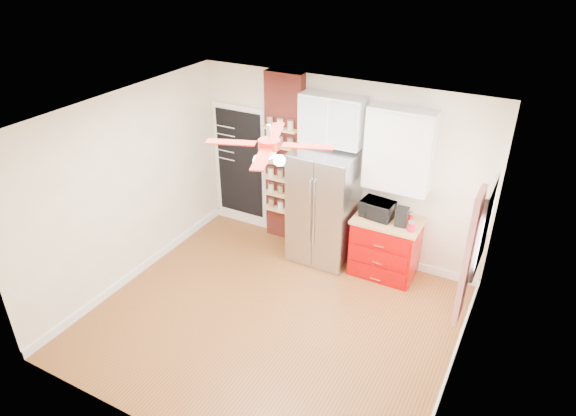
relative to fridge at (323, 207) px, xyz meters
The scene contains 21 objects.
floor 1.85m from the fridge, 88.24° to the right, with size 4.50×4.50×0.00m, color brown.
ceiling 2.45m from the fridge, 88.24° to the right, with size 4.50×4.50×0.00m, color white.
wall_back 0.60m from the fridge, 82.30° to the left, with size 4.50×0.02×2.70m, color #F6ECC5.
wall_front 3.66m from the fridge, 89.21° to the right, with size 4.50×0.02×2.70m, color #F6ECC5.
wall_left 2.78m from the fridge, 143.46° to the right, with size 0.02×4.00×2.70m, color #F6ECC5.
wall_right 2.86m from the fridge, 35.33° to the right, with size 0.02×4.00×2.70m, color #F6ECC5.
chalkboard 1.70m from the fridge, 168.59° to the left, with size 0.95×0.05×1.95m.
brick_pillar 0.97m from the fridge, 160.07° to the left, with size 0.60×0.16×2.70m, color maroon.
fridge is the anchor object (origin of this frame).
upper_glass_cabinet 1.29m from the fridge, 90.00° to the left, with size 0.90×0.35×0.70m, color white.
red_cabinet 1.06m from the fridge, ahead, with size 0.94×0.64×0.90m.
upper_shelf_unit 1.41m from the fridge, 12.78° to the left, with size 0.90×0.30×1.15m, color white.
window 2.49m from the fridge, 17.75° to the right, with size 0.04×0.75×1.05m, color white.
curtain 2.63m from the fridge, 29.86° to the right, with size 0.06×0.40×1.55m, color red.
ceiling_fan 2.25m from the fridge, 88.24° to the right, with size 1.40×1.40×0.44m.
toaster_oven 0.82m from the fridge, ahead, with size 0.45×0.30×0.25m, color black.
coffee_maker 1.18m from the fridge, ahead, with size 0.16×0.19×0.25m, color black.
canister_left 1.35m from the fridge, ahead, with size 0.10×0.10×0.13m, color #B40A2B.
canister_right 1.27m from the fridge, ahead, with size 0.09×0.09×0.14m, color red.
pantry_jar_oats 1.08m from the fridge, behind, with size 0.08×0.08×0.14m, color beige.
pantry_jar_beans 0.93m from the fridge, 168.49° to the left, with size 0.10×0.10×0.12m, color #885E45.
Camera 1 is at (2.62, -4.45, 4.46)m, focal length 32.00 mm.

